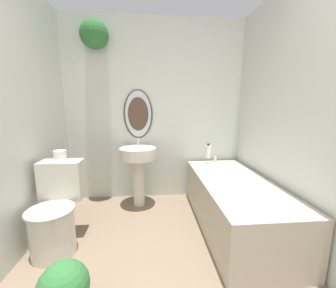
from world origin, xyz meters
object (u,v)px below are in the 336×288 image
Objects in this scene: pedestal_sink at (138,162)px; shampoo_bottle at (208,151)px; bathtub at (234,202)px; toilet_paper_roll at (60,156)px; toilet at (56,212)px.

shampoo_bottle is (0.92, 0.08, 0.11)m from pedestal_sink.
bathtub is at bearing -29.13° from pedestal_sink.
pedestal_sink is at bearing 150.87° from bathtub.
toilet_paper_roll is (-1.73, 0.00, 0.54)m from bathtub.
toilet_paper_roll is (0.00, 0.18, 0.47)m from toilet.
toilet is at bearing -152.65° from shampoo_bottle.
shampoo_bottle is 1.75× the size of toilet_paper_roll.
pedestal_sink reaches higher than bathtub.
bathtub is at bearing 5.98° from toilet.
toilet_paper_roll reaches higher than bathtub.
pedestal_sink is 0.54× the size of bathtub.
bathtub is at bearing -80.30° from shampoo_bottle.
pedestal_sink is 1.22m from bathtub.
pedestal_sink reaches higher than toilet.
toilet is 1.74m from bathtub.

